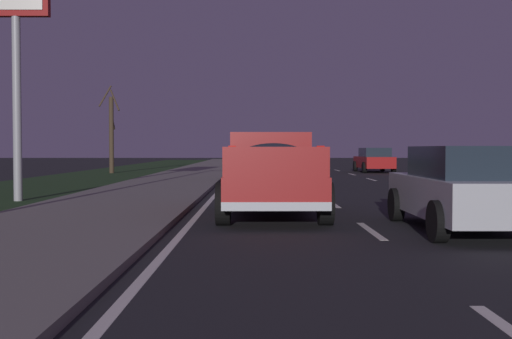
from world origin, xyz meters
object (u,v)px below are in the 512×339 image
object	(u,v)px
sedan_silver	(465,188)
sedan_black	(264,164)
gas_price_sign	(16,3)
bare_tree_far	(111,132)
pickup_truck	(271,172)
sedan_red	(374,160)

from	to	relation	value
sedan_silver	sedan_black	size ratio (longest dim) A/B	0.99
sedan_black	gas_price_sign	xyz separation A→B (m)	(-10.44, 7.14, 4.82)
sedan_silver	sedan_black	bearing A→B (deg)	11.48
gas_price_sign	bare_tree_far	bearing A→B (deg)	5.57
pickup_truck	gas_price_sign	distance (m)	9.30
bare_tree_far	sedan_black	bearing A→B (deg)	-137.08
sedan_black	bare_tree_far	distance (m)	13.50
sedan_silver	sedan_red	distance (m)	28.56
sedan_silver	sedan_black	distance (m)	17.28
pickup_truck	bare_tree_far	xyz separation A→B (m)	(24.03, 9.10, 1.53)
gas_price_sign	sedan_red	bearing A→B (deg)	-33.22
sedan_silver	sedan_black	world-z (taller)	same
pickup_truck	bare_tree_far	world-z (taller)	bare_tree_far
sedan_silver	bare_tree_far	world-z (taller)	bare_tree_far
pickup_truck	bare_tree_far	bearing A→B (deg)	20.74
sedan_silver	bare_tree_far	distance (m)	29.59
pickup_truck	sedan_black	world-z (taller)	pickup_truck
sedan_red	bare_tree_far	distance (m)	16.43
bare_tree_far	gas_price_sign	bearing A→B (deg)	-174.43
sedan_silver	bare_tree_far	size ratio (longest dim) A/B	0.83
sedan_red	bare_tree_far	size ratio (longest dim) A/B	0.83
sedan_black	bare_tree_far	world-z (taller)	bare_tree_far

